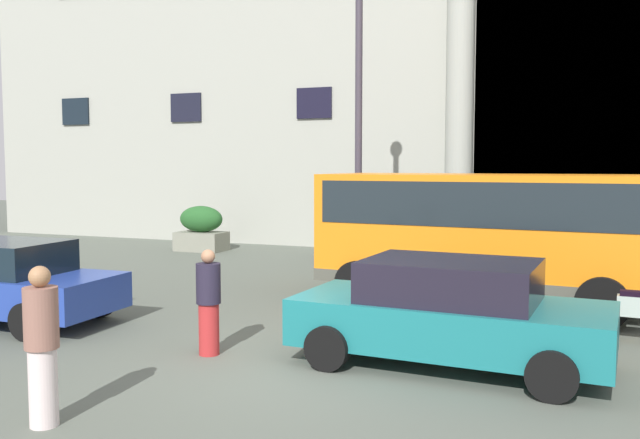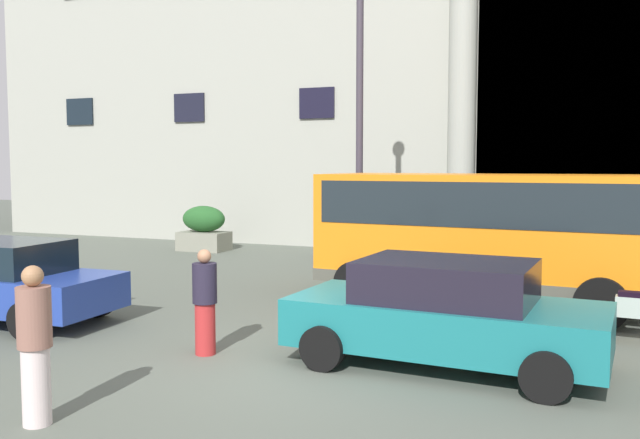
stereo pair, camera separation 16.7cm
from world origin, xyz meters
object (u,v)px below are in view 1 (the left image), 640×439
object	(u,v)px
orange_minibus	(486,226)
lamppost_plaza_centre	(359,103)
hedge_planter_east	(344,234)
pedestrian_man_crossing	(209,302)
pedestrian_child_trailing	(42,346)
hedge_planter_entrance_left	(599,245)
parked_compact_extra	(450,312)
hedge_planter_entrance_right	(201,229)

from	to	relation	value
orange_minibus	lamppost_plaza_centre	distance (m)	5.18
hedge_planter_east	pedestrian_man_crossing	distance (m)	10.71
orange_minibus	hedge_planter_east	bearing A→B (deg)	136.16
orange_minibus	pedestrian_child_trailing	world-z (taller)	orange_minibus
hedge_planter_entrance_left	parked_compact_extra	bearing A→B (deg)	-101.85
hedge_planter_entrance_right	hedge_planter_entrance_left	world-z (taller)	hedge_planter_entrance_left
hedge_planter_east	pedestrian_child_trailing	world-z (taller)	pedestrian_child_trailing
hedge_planter_entrance_right	pedestrian_man_crossing	size ratio (longest dim) A/B	1.00
orange_minibus	hedge_planter_entrance_right	distance (m)	11.11
orange_minibus	hedge_planter_entrance_left	distance (m)	5.70
hedge_planter_east	lamppost_plaza_centre	size ratio (longest dim) A/B	0.20
hedge_planter_east	hedge_planter_entrance_left	xyz separation A→B (m)	(7.07, -0.18, 0.01)
parked_compact_extra	lamppost_plaza_centre	bearing A→B (deg)	120.87
hedge_planter_entrance_left	pedestrian_child_trailing	size ratio (longest dim) A/B	0.97
hedge_planter_entrance_right	lamppost_plaza_centre	world-z (taller)	lamppost_plaza_centre
pedestrian_child_trailing	orange_minibus	bearing A→B (deg)	-136.36
pedestrian_man_crossing	hedge_planter_entrance_right	bearing A→B (deg)	-137.04
orange_minibus	hedge_planter_entrance_left	xyz separation A→B (m)	(2.16, 5.21, -0.86)
hedge_planter_entrance_left	lamppost_plaza_centre	world-z (taller)	lamppost_plaza_centre
orange_minibus	parked_compact_extra	distance (m)	4.53
hedge_planter_east	hedge_planter_entrance_left	world-z (taller)	hedge_planter_entrance_left
hedge_planter_entrance_right	pedestrian_man_crossing	xyz separation A→B (m)	(6.50, -10.42, 0.08)
lamppost_plaza_centre	hedge_planter_entrance_right	bearing A→B (deg)	157.01
pedestrian_man_crossing	lamppost_plaza_centre	distance (m)	8.56
hedge_planter_entrance_right	parked_compact_extra	xyz separation A→B (m)	(9.90, -9.68, 0.05)
lamppost_plaza_centre	hedge_planter_entrance_left	bearing A→B (deg)	24.66
orange_minibus	pedestrian_child_trailing	bearing A→B (deg)	-109.15
pedestrian_child_trailing	lamppost_plaza_centre	world-z (taller)	lamppost_plaza_centre
hedge_planter_east	pedestrian_man_crossing	bearing A→B (deg)	-81.16
parked_compact_extra	pedestrian_man_crossing	bearing A→B (deg)	-164.34
orange_minibus	parked_compact_extra	size ratio (longest dim) A/B	1.50
parked_compact_extra	pedestrian_man_crossing	size ratio (longest dim) A/B	2.80
hedge_planter_east	pedestrian_man_crossing	xyz separation A→B (m)	(1.65, -10.58, 0.08)
hedge_planter_entrance_left	pedestrian_child_trailing	bearing A→B (deg)	-112.80
pedestrian_child_trailing	lamppost_plaza_centre	distance (m)	11.36
hedge_planter_entrance_left	parked_compact_extra	size ratio (longest dim) A/B	0.38
orange_minibus	hedge_planter_entrance_left	bearing A→B (deg)	71.22
hedge_planter_east	hedge_planter_entrance_left	distance (m)	7.08
hedge_planter_entrance_left	lamppost_plaza_centre	size ratio (longest dim) A/B	0.23
hedge_planter_east	pedestrian_child_trailing	xyz separation A→B (m)	(1.42, -13.62, 0.17)
hedge_planter_entrance_right	pedestrian_child_trailing	bearing A→B (deg)	-65.00
lamppost_plaza_centre	orange_minibus	bearing A→B (deg)	-36.11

